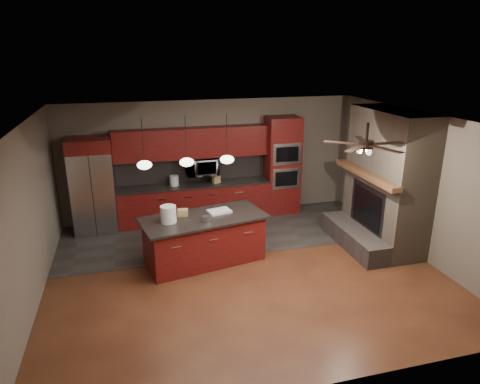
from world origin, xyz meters
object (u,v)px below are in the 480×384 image
object	(u,v)px
microwave	(202,166)
counter_bucket	(174,181)
oven_tower	(282,166)
paint_tray	(219,211)
cardboard_box	(183,212)
paint_can	(207,219)
kitchen_island	(204,239)
white_bucket	(168,214)
refrigerator	(93,186)
counter_box	(216,179)

from	to	relation	value
microwave	counter_bucket	bearing A→B (deg)	-175.70
oven_tower	paint_tray	xyz separation A→B (m)	(-2.01, -1.97, -0.25)
cardboard_box	oven_tower	bearing A→B (deg)	45.73
paint_can	counter_bucket	distance (m)	2.41
counter_bucket	oven_tower	bearing A→B (deg)	-0.16
kitchen_island	paint_can	world-z (taller)	paint_can
kitchen_island	microwave	bearing A→B (deg)	69.26
kitchen_island	cardboard_box	distance (m)	0.66
paint_tray	cardboard_box	xyz separation A→B (m)	(-0.70, 0.01, 0.04)
paint_can	cardboard_box	xyz separation A→B (m)	(-0.38, 0.42, 0.01)
white_bucket	paint_tray	distance (m)	1.03
oven_tower	counter_bucket	bearing A→B (deg)	179.84
white_bucket	refrigerator	bearing A→B (deg)	123.46
cardboard_box	counter_box	distance (m)	2.18
microwave	paint_tray	bearing A→B (deg)	-90.98
oven_tower	microwave	distance (m)	1.98
counter_box	oven_tower	bearing A→B (deg)	-17.72
microwave	cardboard_box	xyz separation A→B (m)	(-0.73, -2.02, -0.32)
paint_tray	counter_box	size ratio (longest dim) A/B	2.31
paint_tray	counter_box	bearing A→B (deg)	67.44
counter_box	white_bucket	bearing A→B (deg)	-140.88
microwave	kitchen_island	distance (m)	2.37
cardboard_box	counter_bucket	size ratio (longest dim) A/B	0.82
oven_tower	counter_bucket	xyz separation A→B (m)	(-2.64, 0.01, -0.17)
microwave	kitchen_island	bearing A→B (deg)	-99.53
oven_tower	kitchen_island	xyz separation A→B (m)	(-2.34, -2.13, -0.73)
paint_tray	kitchen_island	bearing A→B (deg)	-166.52
paint_can	counter_bucket	world-z (taller)	counter_bucket
kitchen_island	cardboard_box	size ratio (longest dim) A/B	12.79
cardboard_box	microwave	bearing A→B (deg)	79.86
kitchen_island	counter_bucket	bearing A→B (deg)	86.69
oven_tower	paint_tray	bearing A→B (deg)	-135.53
oven_tower	microwave	bearing A→B (deg)	178.34
paint_can	counter_box	xyz separation A→B (m)	(0.67, 2.34, 0.02)
oven_tower	cardboard_box	bearing A→B (deg)	-144.12
refrigerator	counter_bucket	bearing A→B (deg)	2.62
refrigerator	paint_can	xyz separation A→B (m)	(2.08, -2.31, -0.09)
kitchen_island	counter_box	distance (m)	2.26
white_bucket	cardboard_box	xyz separation A→B (m)	(0.29, 0.26, -0.09)
microwave	counter_box	bearing A→B (deg)	-17.60
oven_tower	microwave	size ratio (longest dim) A/B	3.25
refrigerator	counter_box	world-z (taller)	refrigerator
microwave	paint_tray	distance (m)	2.06
kitchen_island	counter_box	bearing A→B (deg)	60.70
kitchen_island	refrigerator	bearing A→B (deg)	123.96
oven_tower	paint_can	size ratio (longest dim) A/B	14.58
white_bucket	counter_box	world-z (taller)	white_bucket
oven_tower	cardboard_box	size ratio (longest dim) A/B	12.28
refrigerator	paint_tray	bearing A→B (deg)	-38.29
oven_tower	counter_bucket	size ratio (longest dim) A/B	10.13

